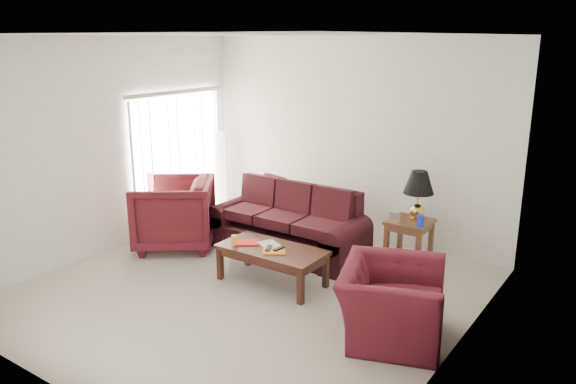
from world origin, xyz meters
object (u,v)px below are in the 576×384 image
at_px(armchair_right, 391,302).
at_px(coffee_table, 272,266).
at_px(sofa, 286,221).
at_px(floor_lamp, 220,173).
at_px(end_table, 409,241).
at_px(armchair_left, 174,213).

distance_m(armchair_right, coffee_table, 1.80).
relative_size(sofa, coffee_table, 1.70).
bearing_deg(floor_lamp, coffee_table, -36.60).
bearing_deg(floor_lamp, end_table, -3.38).
relative_size(floor_lamp, armchair_left, 1.31).
bearing_deg(sofa, armchair_left, -147.18).
distance_m(sofa, armchair_left, 1.65).
relative_size(sofa, end_table, 3.77).
xyz_separation_m(floor_lamp, armchair_right, (4.20, -2.15, -0.36)).
distance_m(floor_lamp, armchair_left, 1.69).
distance_m(sofa, coffee_table, 1.10).
bearing_deg(end_table, floor_lamp, 176.62).
relative_size(sofa, armchair_left, 2.04).
bearing_deg(armchair_left, floor_lamp, 160.70).
height_order(end_table, armchair_right, armchair_right).
bearing_deg(armchair_left, coffee_table, 46.47).
distance_m(end_table, armchair_right, 2.05).
bearing_deg(armchair_left, end_table, 77.29).
distance_m(end_table, coffee_table, 1.96).
bearing_deg(armchair_left, sofa, 80.26).
relative_size(end_table, coffee_table, 0.45).
bearing_deg(armchair_left, armchair_right, 44.26).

